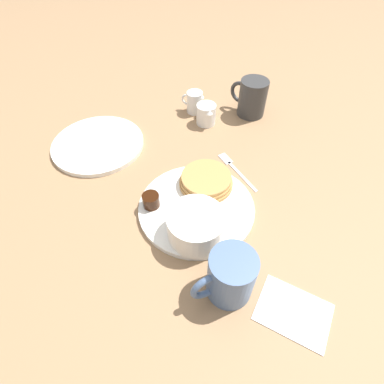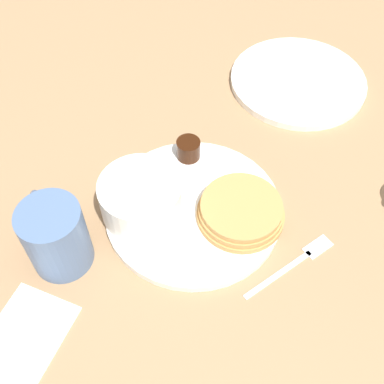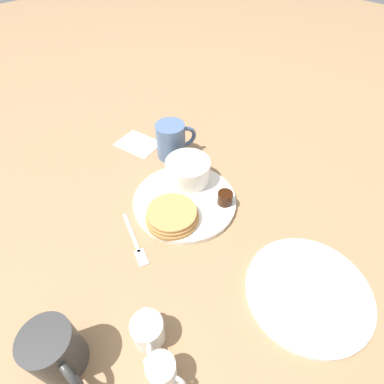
{
  "view_description": "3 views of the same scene",
  "coord_description": "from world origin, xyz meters",
  "px_view_note": "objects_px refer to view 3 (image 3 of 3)",
  "views": [
    {
      "loc": [
        -0.25,
        0.3,
        0.51
      ],
      "look_at": [
        0.02,
        -0.0,
        0.04
      ],
      "focal_mm": 28.0,
      "sensor_mm": 36.0,
      "label": 1
    },
    {
      "loc": [
        -0.32,
        -0.22,
        0.56
      ],
      "look_at": [
        0.01,
        0.01,
        0.03
      ],
      "focal_mm": 45.0,
      "sensor_mm": 36.0,
      "label": 2
    },
    {
      "loc": [
        0.35,
        -0.32,
        0.54
      ],
      "look_at": [
        0.02,
        0.01,
        0.05
      ],
      "focal_mm": 28.0,
      "sensor_mm": 36.0,
      "label": 3
    }
  ],
  "objects_px": {
    "coffee_mug": "(172,140)",
    "fork": "(136,244)",
    "plate": "(185,201)",
    "bowl": "(188,170)",
    "creamer_pitcher_far": "(162,371)",
    "second_mug": "(56,352)",
    "creamer_pitcher_near": "(148,331)"
  },
  "relations": [
    {
      "from": "fork",
      "to": "bowl",
      "type": "bearing_deg",
      "value": 105.87
    },
    {
      "from": "coffee_mug",
      "to": "fork",
      "type": "bearing_deg",
      "value": -56.4
    },
    {
      "from": "second_mug",
      "to": "fork",
      "type": "bearing_deg",
      "value": 114.64
    },
    {
      "from": "bowl",
      "to": "fork",
      "type": "xyz_separation_m",
      "value": [
        0.06,
        -0.21,
        -0.04
      ]
    },
    {
      "from": "plate",
      "to": "bowl",
      "type": "height_order",
      "value": "bowl"
    },
    {
      "from": "creamer_pitcher_near",
      "to": "fork",
      "type": "relative_size",
      "value": 0.49
    },
    {
      "from": "creamer_pitcher_far",
      "to": "second_mug",
      "type": "relative_size",
      "value": 0.6
    },
    {
      "from": "plate",
      "to": "fork",
      "type": "relative_size",
      "value": 1.73
    },
    {
      "from": "plate",
      "to": "second_mug",
      "type": "distance_m",
      "value": 0.39
    },
    {
      "from": "coffee_mug",
      "to": "creamer_pitcher_near",
      "type": "distance_m",
      "value": 0.49
    },
    {
      "from": "plate",
      "to": "creamer_pitcher_far",
      "type": "bearing_deg",
      "value": -48.69
    },
    {
      "from": "creamer_pitcher_far",
      "to": "second_mug",
      "type": "height_order",
      "value": "second_mug"
    },
    {
      "from": "creamer_pitcher_near",
      "to": "plate",
      "type": "bearing_deg",
      "value": 125.56
    },
    {
      "from": "bowl",
      "to": "coffee_mug",
      "type": "distance_m",
      "value": 0.12
    },
    {
      "from": "creamer_pitcher_near",
      "to": "second_mug",
      "type": "distance_m",
      "value": 0.14
    },
    {
      "from": "plate",
      "to": "creamer_pitcher_near",
      "type": "distance_m",
      "value": 0.31
    },
    {
      "from": "bowl",
      "to": "fork",
      "type": "relative_size",
      "value": 0.78
    },
    {
      "from": "plate",
      "to": "bowl",
      "type": "xyz_separation_m",
      "value": [
        -0.04,
        0.05,
        0.04
      ]
    },
    {
      "from": "plate",
      "to": "creamer_pitcher_near",
      "type": "bearing_deg",
      "value": -54.44
    },
    {
      "from": "plate",
      "to": "bowl",
      "type": "distance_m",
      "value": 0.08
    },
    {
      "from": "fork",
      "to": "second_mug",
      "type": "distance_m",
      "value": 0.24
    },
    {
      "from": "bowl",
      "to": "fork",
      "type": "height_order",
      "value": "bowl"
    },
    {
      "from": "plate",
      "to": "coffee_mug",
      "type": "bearing_deg",
      "value": 147.23
    },
    {
      "from": "bowl",
      "to": "second_mug",
      "type": "xyz_separation_m",
      "value": [
        0.16,
        -0.43,
        0.01
      ]
    },
    {
      "from": "plate",
      "to": "creamer_pitcher_near",
      "type": "height_order",
      "value": "creamer_pitcher_near"
    },
    {
      "from": "fork",
      "to": "plate",
      "type": "bearing_deg",
      "value": 95.64
    },
    {
      "from": "creamer_pitcher_near",
      "to": "second_mug",
      "type": "relative_size",
      "value": 0.62
    },
    {
      "from": "coffee_mug",
      "to": "creamer_pitcher_far",
      "type": "xyz_separation_m",
      "value": [
        0.4,
        -0.38,
        -0.02
      ]
    },
    {
      "from": "bowl",
      "to": "creamer_pitcher_far",
      "type": "distance_m",
      "value": 0.44
    },
    {
      "from": "plate",
      "to": "coffee_mug",
      "type": "height_order",
      "value": "coffee_mug"
    },
    {
      "from": "bowl",
      "to": "creamer_pitcher_far",
      "type": "xyz_separation_m",
      "value": [
        0.29,
        -0.33,
        -0.01
      ]
    },
    {
      "from": "bowl",
      "to": "fork",
      "type": "distance_m",
      "value": 0.22
    }
  ]
}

